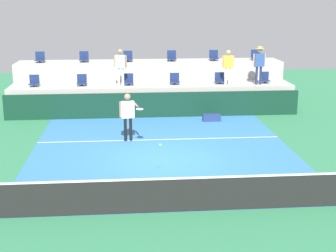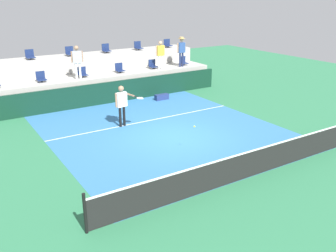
# 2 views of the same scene
# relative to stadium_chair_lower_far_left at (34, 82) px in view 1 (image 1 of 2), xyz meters

# --- Properties ---
(ground_plane) EXTENTS (40.00, 40.00, 0.00)m
(ground_plane) POSITION_rel_stadium_chair_lower_far_left_xyz_m (5.35, -7.23, -1.46)
(ground_plane) COLOR #2D754C
(court_inner_paint) EXTENTS (9.00, 10.00, 0.01)m
(court_inner_paint) POSITION_rel_stadium_chair_lower_far_left_xyz_m (5.35, -6.23, -1.46)
(court_inner_paint) COLOR teal
(court_inner_paint) RESTS_ON ground_plane
(court_service_line) EXTENTS (9.00, 0.06, 0.00)m
(court_service_line) POSITION_rel_stadium_chair_lower_far_left_xyz_m (5.35, -4.83, -1.46)
(court_service_line) COLOR white
(court_service_line) RESTS_ON ground_plane
(tennis_net) EXTENTS (10.48, 0.08, 1.07)m
(tennis_net) POSITION_rel_stadium_chair_lower_far_left_xyz_m (5.35, -11.23, -0.97)
(tennis_net) COLOR black
(tennis_net) RESTS_ON ground_plane
(sponsor_backboard) EXTENTS (13.00, 0.16, 1.10)m
(sponsor_backboard) POSITION_rel_stadium_chair_lower_far_left_xyz_m (5.35, -1.23, -0.91)
(sponsor_backboard) COLOR #0F3323
(sponsor_backboard) RESTS_ON ground_plane
(seating_tier_lower) EXTENTS (13.00, 1.80, 1.25)m
(seating_tier_lower) POSITION_rel_stadium_chair_lower_far_left_xyz_m (5.35, 0.07, -0.84)
(seating_tier_lower) COLOR #ADAAA3
(seating_tier_lower) RESTS_ON ground_plane
(seating_tier_upper) EXTENTS (13.00, 1.80, 2.10)m
(seating_tier_upper) POSITION_rel_stadium_chair_lower_far_left_xyz_m (5.35, 1.87, -0.41)
(seating_tier_upper) COLOR #ADAAA3
(seating_tier_upper) RESTS_ON ground_plane
(stadium_chair_lower_far_left) EXTENTS (0.44, 0.40, 0.52)m
(stadium_chair_lower_far_left) POSITION_rel_stadium_chair_lower_far_left_xyz_m (0.00, 0.00, 0.00)
(stadium_chair_lower_far_left) COLOR #2D2D33
(stadium_chair_lower_far_left) RESTS_ON seating_tier_lower
(stadium_chair_lower_left) EXTENTS (0.44, 0.40, 0.52)m
(stadium_chair_lower_left) POSITION_rel_stadium_chair_lower_far_left_xyz_m (2.13, 0.00, 0.00)
(stadium_chair_lower_left) COLOR #2D2D33
(stadium_chair_lower_left) RESTS_ON seating_tier_lower
(stadium_chair_lower_mid_left) EXTENTS (0.44, 0.40, 0.52)m
(stadium_chair_lower_mid_left) POSITION_rel_stadium_chair_lower_far_left_xyz_m (4.26, 0.00, 0.00)
(stadium_chair_lower_mid_left) COLOR #2D2D33
(stadium_chair_lower_mid_left) RESTS_ON seating_tier_lower
(stadium_chair_lower_mid_right) EXTENTS (0.44, 0.40, 0.52)m
(stadium_chair_lower_mid_right) POSITION_rel_stadium_chair_lower_far_left_xyz_m (6.39, 0.00, 0.00)
(stadium_chair_lower_mid_right) COLOR #2D2D33
(stadium_chair_lower_mid_right) RESTS_ON seating_tier_lower
(stadium_chair_lower_right) EXTENTS (0.44, 0.40, 0.52)m
(stadium_chair_lower_right) POSITION_rel_stadium_chair_lower_far_left_xyz_m (8.51, 0.00, 0.00)
(stadium_chair_lower_right) COLOR #2D2D33
(stadium_chair_lower_right) RESTS_ON seating_tier_lower
(stadium_chair_lower_far_right) EXTENTS (0.44, 0.40, 0.52)m
(stadium_chair_lower_far_right) POSITION_rel_stadium_chair_lower_far_left_xyz_m (10.65, 0.00, 0.00)
(stadium_chair_lower_far_right) COLOR #2D2D33
(stadium_chair_lower_far_right) RESTS_ON seating_tier_lower
(stadium_chair_upper_far_left) EXTENTS (0.44, 0.40, 0.52)m
(stadium_chair_upper_far_left) POSITION_rel_stadium_chair_lower_far_left_xyz_m (0.02, 1.80, 0.85)
(stadium_chair_upper_far_left) COLOR #2D2D33
(stadium_chair_upper_far_left) RESTS_ON seating_tier_upper
(stadium_chair_upper_left) EXTENTS (0.44, 0.40, 0.52)m
(stadium_chair_upper_left) POSITION_rel_stadium_chair_lower_far_left_xyz_m (2.13, 1.80, 0.85)
(stadium_chair_upper_left) COLOR #2D2D33
(stadium_chair_upper_left) RESTS_ON seating_tier_upper
(stadium_chair_upper_mid_left) EXTENTS (0.44, 0.40, 0.52)m
(stadium_chair_upper_mid_left) POSITION_rel_stadium_chair_lower_far_left_xyz_m (4.27, 1.80, 0.85)
(stadium_chair_upper_mid_left) COLOR #2D2D33
(stadium_chair_upper_mid_left) RESTS_ON seating_tier_upper
(stadium_chair_upper_mid_right) EXTENTS (0.44, 0.40, 0.52)m
(stadium_chair_upper_mid_right) POSITION_rel_stadium_chair_lower_far_left_xyz_m (6.43, 1.80, 0.85)
(stadium_chair_upper_mid_right) COLOR #2D2D33
(stadium_chair_upper_mid_right) RESTS_ON seating_tier_upper
(stadium_chair_upper_right) EXTENTS (0.44, 0.40, 0.52)m
(stadium_chair_upper_right) POSITION_rel_stadium_chair_lower_far_left_xyz_m (8.54, 1.80, 0.85)
(stadium_chair_upper_right) COLOR #2D2D33
(stadium_chair_upper_right) RESTS_ON seating_tier_upper
(stadium_chair_upper_far_right) EXTENTS (0.44, 0.40, 0.52)m
(stadium_chair_upper_far_right) POSITION_rel_stadium_chair_lower_far_left_xyz_m (10.66, 1.80, 0.85)
(stadium_chair_upper_far_right) COLOR #2D2D33
(stadium_chair_upper_far_right) RESTS_ON seating_tier_upper
(tennis_player) EXTENTS (0.88, 1.19, 1.78)m
(tennis_player) POSITION_rel_stadium_chair_lower_far_left_xyz_m (4.19, -4.88, -0.37)
(tennis_player) COLOR black
(tennis_player) RESTS_ON ground_plane
(spectator_in_white) EXTENTS (0.59, 0.27, 1.69)m
(spectator_in_white) POSITION_rel_stadium_chair_lower_far_left_xyz_m (3.91, -0.38, 0.80)
(spectator_in_white) COLOR white
(spectator_in_white) RESTS_ON seating_tier_lower
(spectator_leaning_on_rail) EXTENTS (0.57, 0.22, 1.60)m
(spectator_leaning_on_rail) POSITION_rel_stadium_chair_lower_far_left_xyz_m (8.80, -0.38, 0.74)
(spectator_leaning_on_rail) COLOR white
(spectator_leaning_on_rail) RESTS_ON seating_tier_lower
(spectator_with_hat) EXTENTS (0.59, 0.43, 1.74)m
(spectator_with_hat) POSITION_rel_stadium_chair_lower_far_left_xyz_m (10.25, -0.38, 0.86)
(spectator_with_hat) COLOR navy
(spectator_with_hat) RESTS_ON seating_tier_lower
(tennis_ball) EXTENTS (0.07, 0.07, 0.07)m
(tennis_ball) POSITION_rel_stadium_chair_lower_far_left_xyz_m (5.10, -8.79, -0.45)
(tennis_ball) COLOR #CCE033
(equipment_bag) EXTENTS (0.76, 0.28, 0.30)m
(equipment_bag) POSITION_rel_stadium_chair_lower_far_left_xyz_m (7.78, -2.17, -1.31)
(equipment_bag) COLOR navy
(equipment_bag) RESTS_ON ground_plane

